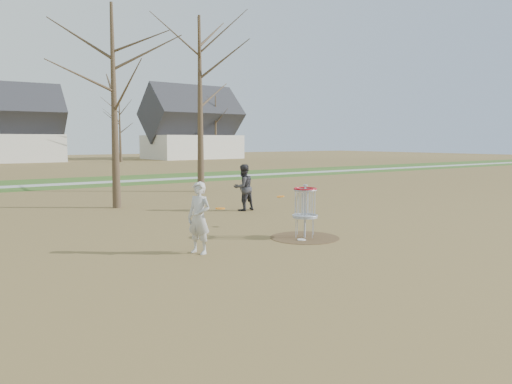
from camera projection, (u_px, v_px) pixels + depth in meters
ground at (305, 238)px, 12.96m from camera, size 160.00×160.00×0.00m
green_band at (78, 182)px, 30.09m from camera, size 160.00×8.00×0.01m
footpath at (83, 183)px, 29.28m from camera, size 160.00×1.50×0.01m
dirt_circle at (305, 238)px, 12.96m from camera, size 1.80×1.80×0.01m
player_standing at (199, 218)px, 11.10m from camera, size 0.58×0.69×1.61m
player_throwing at (243, 187)px, 17.91m from camera, size 0.86×0.70×1.67m
disc_grounded at (301, 240)px, 12.62m from camera, size 0.22×0.22×0.02m
discs_in_play at (256, 201)px, 12.85m from camera, size 3.41×2.16×0.15m
disc_golf_basket at (305, 203)px, 12.87m from camera, size 0.64×0.64×1.35m
bare_trees at (49, 107)px, 42.61m from camera, size 52.62×44.98×9.00m
houses_row at (39, 132)px, 57.93m from camera, size 56.51×10.01×7.26m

